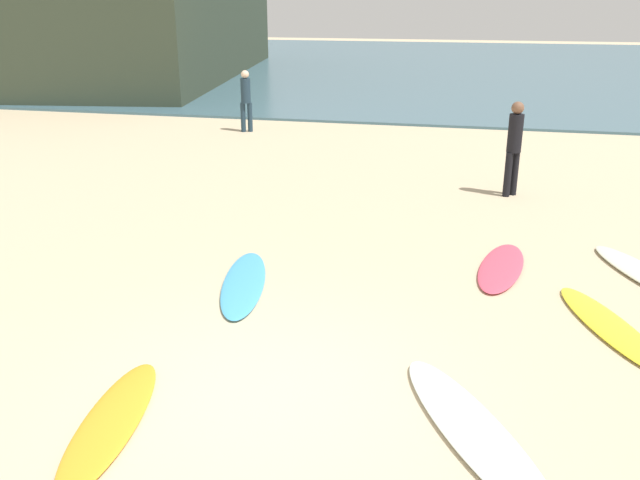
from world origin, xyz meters
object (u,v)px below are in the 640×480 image
surfboard_2 (474,431)px  beachgoer_near (246,98)px  surfboard_0 (501,267)px  surfboard_3 (111,422)px  surfboard_1 (244,283)px  beachgoer_mid (514,144)px  surfboard_5 (610,326)px

surfboard_2 → beachgoer_near: beachgoer_near is taller
surfboard_0 → surfboard_2: size_ratio=0.79×
surfboard_0 → surfboard_3: 5.91m
surfboard_3 → beachgoer_near: 14.36m
surfboard_3 → surfboard_2: bearing=-178.3°
surfboard_1 → beachgoer_mid: (3.68, 5.40, 1.01)m
surfboard_3 → surfboard_5: surfboard_5 is taller
surfboard_1 → beachgoer_mid: beachgoer_mid is taller
surfboard_1 → beachgoer_near: 11.24m
surfboard_0 → beachgoer_mid: beachgoer_mid is taller
surfboard_0 → surfboard_1: (-3.45, -1.40, 0.00)m
surfboard_1 → surfboard_3: (-0.14, -3.29, -0.00)m
beachgoer_mid → surfboard_1: bearing=-172.5°
surfboard_5 → beachgoer_near: bearing=106.8°
beachgoer_near → beachgoer_mid: size_ratio=0.95×
surfboard_0 → surfboard_1: bearing=31.2°
surfboard_0 → surfboard_5: (1.22, -1.63, 0.00)m
surfboard_2 → surfboard_3: surfboard_2 is taller
surfboard_5 → beachgoer_mid: (-0.98, 5.63, 1.01)m
surfboard_3 → beachgoer_mid: bearing=-122.3°
beachgoer_near → beachgoer_mid: bearing=122.8°
surfboard_2 → surfboard_5: size_ratio=1.13×
surfboard_1 → surfboard_5: bearing=-16.1°
surfboard_1 → surfboard_5: (4.67, -0.23, -0.00)m
surfboard_0 → surfboard_3: bearing=61.7°
surfboard_3 → beachgoer_mid: size_ratio=1.12×
surfboard_3 → surfboard_5: bearing=-156.0°
surfboard_5 → beachgoer_near: beachgoer_near is taller
surfboard_5 → surfboard_1: bearing=156.7°
beachgoer_near → surfboard_0: bearing=105.8°
surfboard_2 → surfboard_0: bearing=55.8°
surfboard_2 → beachgoer_mid: size_ratio=1.39×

